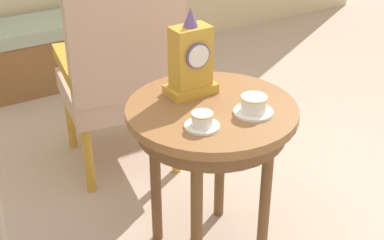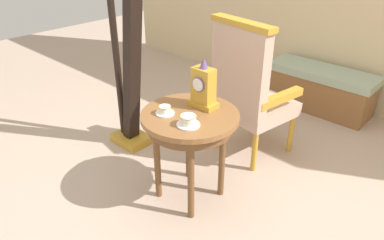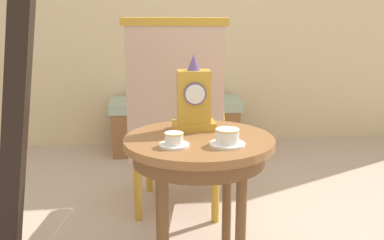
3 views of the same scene
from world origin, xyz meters
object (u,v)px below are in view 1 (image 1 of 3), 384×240
Objects in this scene: side_table at (210,127)px; mantel_clock at (191,61)px; teacup_right at (254,105)px; teacup_left at (202,121)px; armchair at (122,62)px; window_bench at (57,50)px.

side_table is 1.97× the size of mantel_clock.
teacup_left is at bearing 177.81° from teacup_right.
side_table is at bearing 45.82° from teacup_left.
teacup_right is at bearing -80.84° from armchair.
teacup_right is 0.13× the size of armchair.
side_table is 4.61× the size of teacup_right.
window_bench is (0.07, 1.22, -0.37)m from armchair.
mantel_clock is 0.29× the size of armchair.
window_bench is (0.04, 1.80, -0.57)m from mantel_clock.
side_table is 0.58× the size of armchair.
side_table is at bearing -88.58° from mantel_clock.
mantel_clock is at bearing 112.47° from teacup_right.
window_bench is at bearing 88.60° from mantel_clock.
window_bench is at bearing 85.82° from teacup_left.
teacup_right is 0.13× the size of window_bench.
teacup_left is 0.29m from mantel_clock.
mantel_clock is (-0.11, 0.25, 0.10)m from teacup_right.
mantel_clock reaches higher than window_bench.
teacup_left reaches higher than window_bench.
teacup_right reaches higher than side_table.
teacup_left is 0.85× the size of teacup_right.
teacup_right reaches higher than window_bench.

